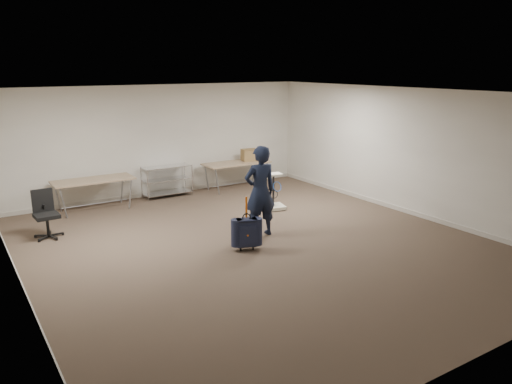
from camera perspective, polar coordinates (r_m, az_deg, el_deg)
ground at (r=9.40m, az=0.00°, el=-6.05°), size 9.00×9.00×0.00m
room_shell at (r=10.51m, az=-4.07°, el=-3.56°), size 8.00×9.00×9.00m
folding_table_left at (r=12.00m, az=-18.10°, el=1.14°), size 1.80×0.75×0.73m
folding_table_right at (r=13.42m, az=-2.26°, el=3.19°), size 1.80×0.75×0.73m
wire_shelf at (r=12.87m, az=-10.14°, el=1.40°), size 1.22×0.47×0.80m
person at (r=9.66m, az=0.46°, el=0.09°), size 0.69×0.50×1.79m
suitcase at (r=9.02m, az=-1.08°, el=-4.64°), size 0.42×0.33×1.00m
office_chair at (r=10.53m, az=-22.78°, el=-3.31°), size 0.57×0.57×0.94m
equipment_cart at (r=11.60m, az=2.08°, el=-0.90°), size 0.56×0.56×0.85m
cardboard_box at (r=13.64m, az=-0.74°, el=4.27°), size 0.47×0.38×0.31m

